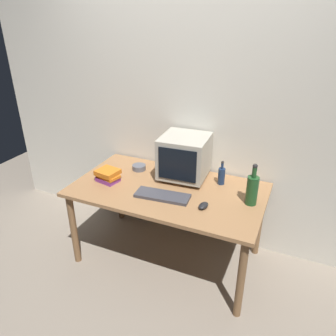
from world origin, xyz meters
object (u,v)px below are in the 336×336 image
book_stack (108,175)px  bottle_tall (252,189)px  keyboard (162,196)px  bottle_short (222,175)px  computer_mouse (203,206)px  cd_spindle (139,167)px  crt_monitor (185,157)px

book_stack → bottle_tall: bearing=6.1°
keyboard → bottle_short: bearing=42.6°
keyboard → computer_mouse: (0.33, -0.02, 0.01)m
bottle_short → bottle_tall: bearing=-36.7°
cd_spindle → keyboard: bearing=-41.8°
crt_monitor → computer_mouse: size_ratio=4.08×
bottle_tall → bottle_short: size_ratio=1.57×
crt_monitor → bottle_tall: bearing=-18.1°
book_stack → cd_spindle: book_stack is taller
computer_mouse → bottle_tall: (0.30, 0.20, 0.10)m
computer_mouse → book_stack: bearing=-174.1°
bottle_tall → bottle_short: (-0.28, 0.21, -0.04)m
crt_monitor → keyboard: size_ratio=0.97×
keyboard → book_stack: 0.53m
crt_monitor → keyboard: 0.42m
keyboard → bottle_tall: bearing=10.6°
bottle_tall → cd_spindle: bearing=170.5°
crt_monitor → cd_spindle: (-0.42, -0.03, -0.17)m
keyboard → bottle_short: bottle_short is taller
computer_mouse → cd_spindle: 0.81m
computer_mouse → book_stack: size_ratio=0.49×
bottle_tall → book_stack: (-1.16, -0.12, -0.07)m
keyboard → book_stack: bearing=168.9°
book_stack → cd_spindle: size_ratio=1.71×
bottle_short → book_stack: bottle_short is taller
keyboard → crt_monitor: bearing=79.9°
crt_monitor → cd_spindle: bearing=-176.6°
crt_monitor → keyboard: bearing=-95.0°
computer_mouse → bottle_tall: 0.37m
bottle_tall → cd_spindle: bottle_tall is taller
crt_monitor → cd_spindle: crt_monitor is taller
bottle_short → cd_spindle: bottle_short is taller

